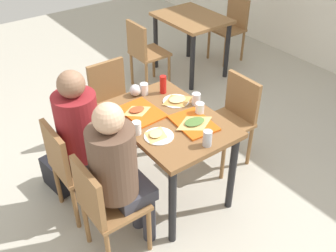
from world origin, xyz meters
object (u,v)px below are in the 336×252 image
at_px(plastic_cup_a, 196,99).
at_px(main_table, 168,130).
at_px(pizza_slice_a, 137,110).
at_px(handbag, 58,175).
at_px(chair_left_end, 113,99).
at_px(pizza_slice_d, 156,134).
at_px(plastic_cup_b, 137,128).
at_px(plastic_cup_d, 200,109).
at_px(chair_near_left, 71,163).
at_px(tray_red_far, 193,123).
at_px(person_in_red, 83,131).
at_px(paper_plate_center, 176,101).
at_px(pizza_slice_c, 177,100).
at_px(condiment_bottle, 163,85).
at_px(paper_plate_near_edge, 159,136).
at_px(tray_red_near, 142,112).
at_px(person_in_brown_jacket, 119,168).
at_px(background_table, 191,27).
at_px(background_chair_far, 232,24).
at_px(pizza_slice_b, 195,122).
at_px(chair_far_side, 233,115).
at_px(foil_bundle, 135,90).
at_px(background_chair_near, 144,50).
at_px(plastic_cup_c, 144,89).
at_px(chair_near_right, 104,203).

bearing_deg(plastic_cup_a, main_table, -85.14).
xyz_separation_m(pizza_slice_a, handbag, (-0.40, -0.60, -0.66)).
bearing_deg(chair_left_end, pizza_slice_d, -11.50).
distance_m(plastic_cup_b, plastic_cup_d, 0.55).
height_order(chair_near_left, tray_red_far, chair_near_left).
bearing_deg(person_in_red, chair_near_left, -90.00).
bearing_deg(paper_plate_center, pizza_slice_d, -54.42).
distance_m(pizza_slice_d, handbag, 1.13).
height_order(paper_plate_center, pizza_slice_c, pizza_slice_c).
bearing_deg(condiment_bottle, paper_plate_near_edge, -38.72).
height_order(tray_red_near, tray_red_far, same).
height_order(person_in_brown_jacket, pizza_slice_c, person_in_brown_jacket).
distance_m(chair_left_end, plastic_cup_a, 0.98).
bearing_deg(plastic_cup_a, paper_plate_center, -140.28).
height_order(paper_plate_near_edge, background_table, paper_plate_near_edge).
xyz_separation_m(main_table, background_chair_far, (-1.66, 2.33, -0.15)).
relative_size(chair_left_end, paper_plate_center, 3.93).
xyz_separation_m(chair_left_end, pizza_slice_b, (1.10, 0.11, 0.29)).
xyz_separation_m(chair_far_side, tray_red_near, (-0.18, -0.87, 0.28)).
bearing_deg(tray_red_near, handbag, -124.02).
xyz_separation_m(paper_plate_center, foil_bundle, (-0.29, -0.22, 0.05)).
xyz_separation_m(paper_plate_center, pizza_slice_a, (-0.05, -0.35, 0.02)).
height_order(pizza_slice_b, pizza_slice_c, pizza_slice_b).
distance_m(chair_near_left, plastic_cup_a, 1.12).
relative_size(person_in_brown_jacket, background_table, 1.42).
bearing_deg(person_in_brown_jacket, background_chair_near, 142.59).
relative_size(chair_far_side, pizza_slice_d, 4.08).
relative_size(chair_near_left, pizza_slice_a, 4.46).
bearing_deg(tray_red_near, plastic_cup_d, 51.53).
distance_m(foil_bundle, background_chair_far, 2.66).
xyz_separation_m(person_in_brown_jacket, pizza_slice_d, (-0.12, 0.39, 0.04)).
distance_m(main_table, pizza_slice_a, 0.30).
distance_m(paper_plate_near_edge, plastic_cup_c, 0.63).
xyz_separation_m(person_in_brown_jacket, plastic_cup_b, (-0.23, 0.30, 0.07)).
xyz_separation_m(plastic_cup_a, background_chair_near, (-1.63, 0.56, -0.32)).
bearing_deg(paper_plate_center, person_in_brown_jacket, -62.55).
bearing_deg(plastic_cup_a, background_chair_far, 128.88).
height_order(pizza_slice_b, plastic_cup_c, plastic_cup_c).
height_order(pizza_slice_c, plastic_cup_b, plastic_cup_b).
bearing_deg(chair_far_side, tray_red_near, -101.83).
relative_size(main_table, plastic_cup_c, 10.41).
distance_m(chair_far_side, pizza_slice_a, 0.97).
relative_size(person_in_brown_jacket, pizza_slice_a, 6.58).
distance_m(background_table, background_chair_far, 0.75).
height_order(pizza_slice_a, plastic_cup_d, plastic_cup_d).
xyz_separation_m(chair_near_right, background_chair_near, (-1.92, 1.61, 0.00)).
bearing_deg(pizza_slice_c, person_in_red, -97.88).
distance_m(chair_near_left, person_in_red, 0.28).
relative_size(chair_near_left, chair_near_right, 1.00).
bearing_deg(main_table, pizza_slice_a, -143.04).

